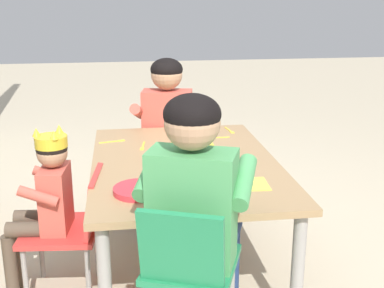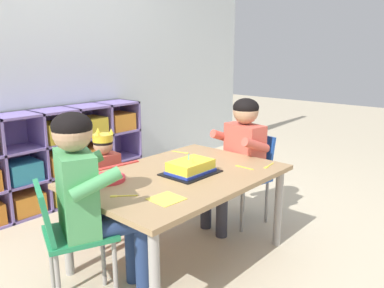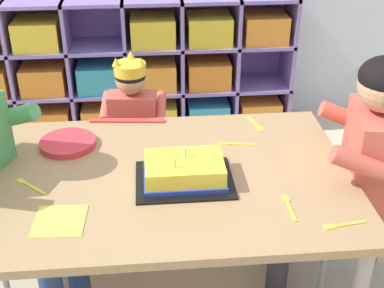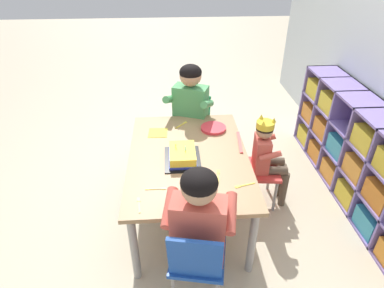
% 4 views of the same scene
% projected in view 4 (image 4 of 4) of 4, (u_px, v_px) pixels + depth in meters
% --- Properties ---
extents(ground, '(16.00, 16.00, 0.00)m').
position_uv_depth(ground, '(189.00, 213.00, 2.73)').
color(ground, beige).
extents(storage_cubby_shelf, '(1.98, 0.31, 0.84)m').
position_uv_depth(storage_cubby_shelf, '(356.00, 154.00, 2.78)').
color(storage_cubby_shelf, '#7F6BB2').
rests_on(storage_cubby_shelf, ground).
extents(activity_table, '(1.27, 0.88, 0.58)m').
position_uv_depth(activity_table, '(188.00, 162.00, 2.45)').
color(activity_table, '#A37F56').
rests_on(activity_table, ground).
extents(classroom_chair_blue, '(0.37, 0.38, 0.59)m').
position_uv_depth(classroom_chair_blue, '(252.00, 166.00, 2.69)').
color(classroom_chair_blue, red).
rests_on(classroom_chair_blue, ground).
extents(child_with_crown, '(0.31, 0.31, 0.80)m').
position_uv_depth(child_with_crown, '(267.00, 152.00, 2.61)').
color(child_with_crown, '#D15647').
rests_on(child_with_crown, ground).
extents(classroom_chair_adult_side, '(0.44, 0.41, 0.69)m').
position_uv_depth(classroom_chair_adult_side, '(192.00, 125.00, 3.12)').
color(classroom_chair_adult_side, '#238451').
rests_on(classroom_chair_adult_side, ground).
extents(adult_helper_seated, '(0.49, 0.47, 1.04)m').
position_uv_depth(adult_helper_seated, '(189.00, 110.00, 2.92)').
color(adult_helper_seated, '#4C9E5B').
rests_on(adult_helper_seated, ground).
extents(classroom_chair_guest_side, '(0.40, 0.37, 0.68)m').
position_uv_depth(classroom_chair_guest_side, '(197.00, 260.00, 1.85)').
color(classroom_chair_guest_side, '#1E4CA8').
rests_on(classroom_chair_guest_side, ground).
extents(guest_at_table_side, '(0.46, 0.44, 0.98)m').
position_uv_depth(guest_at_table_side, '(200.00, 220.00, 1.84)').
color(guest_at_table_side, '#D15647').
rests_on(guest_at_table_side, ground).
extents(birthday_cake_on_tray, '(0.33, 0.26, 0.12)m').
position_uv_depth(birthday_cake_on_tray, '(182.00, 155.00, 2.36)').
color(birthday_cake_on_tray, black).
rests_on(birthday_cake_on_tray, activity_table).
extents(paper_plate_stack, '(0.21, 0.21, 0.02)m').
position_uv_depth(paper_plate_stack, '(213.00, 128.00, 2.74)').
color(paper_plate_stack, '#DB333D').
rests_on(paper_plate_stack, activity_table).
extents(paper_napkin_square, '(0.16, 0.16, 0.00)m').
position_uv_depth(paper_napkin_square, '(158.00, 133.00, 2.70)').
color(paper_napkin_square, '#F4DB4C').
rests_on(paper_napkin_square, activity_table).
extents(fork_near_child_seat, '(0.14, 0.03, 0.00)m').
position_uv_depth(fork_near_child_seat, '(139.00, 204.00, 1.97)').
color(fork_near_child_seat, yellow).
rests_on(fork_near_child_seat, activity_table).
extents(fork_scattered_mid_table, '(0.12, 0.11, 0.00)m').
position_uv_depth(fork_scattered_mid_table, '(182.00, 125.00, 2.82)').
color(fork_scattered_mid_table, yellow).
rests_on(fork_scattered_mid_table, activity_table).
extents(fork_beside_plate_stack, '(0.02, 0.14, 0.00)m').
position_uv_depth(fork_beside_plate_stack, '(157.00, 189.00, 2.10)').
color(fork_beside_plate_stack, yellow).
rests_on(fork_beside_plate_stack, activity_table).
extents(fork_near_cake_tray, '(0.14, 0.03, 0.00)m').
position_uv_depth(fork_near_cake_tray, '(218.00, 176.00, 2.21)').
color(fork_near_cake_tray, yellow).
rests_on(fork_near_cake_tray, activity_table).
extents(fork_by_napkin, '(0.05, 0.14, 0.00)m').
position_uv_depth(fork_by_napkin, '(244.00, 185.00, 2.12)').
color(fork_by_napkin, yellow).
rests_on(fork_by_napkin, activity_table).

